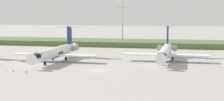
% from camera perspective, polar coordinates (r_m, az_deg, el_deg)
% --- Properties ---
extents(ground_plane, '(500.00, 500.00, 0.00)m').
position_cam_1_polar(ground_plane, '(107.26, 1.78, -0.73)').
color(ground_plane, '#9E9B96').
extents(grass_berm, '(320.00, 20.00, 2.02)m').
position_cam_1_polar(grass_berm, '(138.00, 4.17, 1.21)').
color(grass_berm, '#4C6B38').
rests_on(grass_berm, ground).
extents(regional_jet_second, '(22.81, 31.00, 9.00)m').
position_cam_1_polar(regional_jet_second, '(94.48, -9.06, -0.18)').
color(regional_jet_second, white).
rests_on(regional_jet_second, ground).
extents(regional_jet_third, '(22.81, 31.00, 9.00)m').
position_cam_1_polar(regional_jet_third, '(94.63, 8.74, -0.17)').
color(regional_jet_third, white).
rests_on(regional_jet_third, ground).
extents(antenna_mast, '(4.40, 0.50, 23.12)m').
position_cam_1_polar(antenna_mast, '(134.07, 1.72, 4.76)').
color(antenna_mast, '#B2B2B7').
rests_on(antenna_mast, ground).
extents(safety_cone_front_marker, '(0.44, 0.44, 0.55)m').
position_cam_1_polar(safety_cone_front_marker, '(79.41, -15.97, -3.18)').
color(safety_cone_front_marker, orange).
rests_on(safety_cone_front_marker, ground).
extents(safety_cone_mid_marker, '(0.44, 0.44, 0.55)m').
position_cam_1_polar(safety_cone_mid_marker, '(77.56, -13.90, -3.34)').
color(safety_cone_mid_marker, orange).
rests_on(safety_cone_mid_marker, ground).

